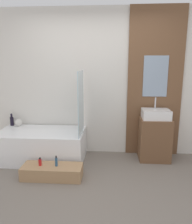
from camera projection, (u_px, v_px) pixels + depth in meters
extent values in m
plane|color=slate|center=(88.00, 200.00, 2.68)|extent=(12.00, 12.00, 0.00)
cube|color=silver|center=(96.00, 83.00, 3.94)|extent=(4.20, 0.06, 2.60)
cube|color=brown|center=(155.00, 84.00, 3.82)|extent=(0.95, 0.03, 2.60)
cube|color=#8C9EB2|center=(155.00, 76.00, 3.78)|extent=(0.42, 0.01, 0.70)
cube|color=white|center=(42.00, 145.00, 3.79)|extent=(1.47, 0.79, 0.52)
cube|color=silver|center=(41.00, 131.00, 3.74)|extent=(1.15, 0.55, 0.01)
cube|color=silver|center=(81.00, 103.00, 3.51)|extent=(0.01, 0.61, 1.02)
cube|color=#A87F56|center=(52.00, 172.00, 3.20)|extent=(0.88, 0.33, 0.19)
cube|color=brown|center=(154.00, 139.00, 3.79)|extent=(0.52, 0.44, 0.73)
cube|color=white|center=(156.00, 114.00, 3.70)|extent=(0.46, 0.35, 0.16)
cylinder|color=silver|center=(155.00, 103.00, 3.75)|extent=(0.02, 0.02, 0.19)
cylinder|color=black|center=(12.00, 121.00, 4.07)|extent=(0.07, 0.07, 0.16)
cylinder|color=black|center=(11.00, 116.00, 4.05)|extent=(0.04, 0.04, 0.07)
sphere|color=silver|center=(19.00, 123.00, 4.03)|extent=(0.13, 0.13, 0.13)
cylinder|color=red|center=(40.00, 162.00, 3.18)|extent=(0.05, 0.05, 0.10)
cylinder|color=black|center=(40.00, 158.00, 3.17)|extent=(0.03, 0.03, 0.02)
cylinder|color=#2D567A|center=(56.00, 162.00, 3.16)|extent=(0.04, 0.04, 0.13)
cylinder|color=black|center=(56.00, 157.00, 3.15)|extent=(0.02, 0.02, 0.03)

